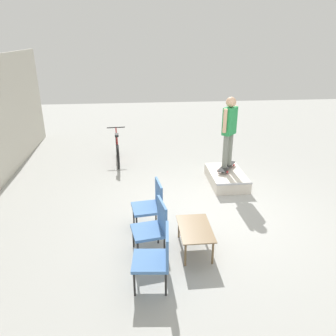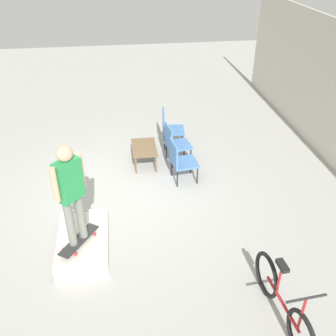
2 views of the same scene
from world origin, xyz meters
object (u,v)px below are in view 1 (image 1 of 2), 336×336
Objects in this scene: skateboard_on_ramp at (226,166)px; bicycle at (117,150)px; coffee_table at (195,231)px; patio_chair_right at (151,203)px; person_skater at (229,127)px; patio_chair_left at (157,256)px; skate_ramp_box at (226,178)px; patio_chair_center at (154,225)px.

bicycle is at bearing 94.53° from skateboard_on_ramp.
patio_chair_right reaches higher than coffee_table.
person_skater is at bearing -24.78° from coffee_table.
patio_chair_left is at bearing 138.57° from coffee_table.
person_skater is 1.92× the size of coffee_table.
bicycle is at bearing -165.88° from patio_chair_left.
coffee_table reaches higher than skateboard_on_ramp.
bicycle reaches higher than skateboard_on_ramp.
skate_ramp_box is 3.93m from patio_chair_left.
skateboard_on_ramp is 0.84× the size of patio_chair_center.
patio_chair_center reaches higher than skate_ramp_box.
patio_chair_right is (-2.01, 1.98, -0.88)m from person_skater.
skate_ramp_box is 1.26m from person_skater.
skate_ramp_box is 0.82× the size of bicycle.
patio_chair_right is (0.77, -0.00, 0.00)m from patio_chair_center.
patio_chair_left is at bearing -174.90° from skateboard_on_ramp.
patio_chair_right is (0.79, 0.69, 0.13)m from coffee_table.
skate_ramp_box is 2.69m from patio_chair_right.
skate_ramp_box is at bearing 125.74° from patio_chair_right.
person_skater is at bearing -10.61° from skate_ramp_box.
person_skater reaches higher than coffee_table.
coffee_table is 0.96× the size of patio_chair_right.
person_skater is at bearing -123.98° from bicycle.
person_skater reaches higher than patio_chair_center.
person_skater reaches higher than patio_chair_left.
skateboard_on_ramp is (0.18, -0.03, 0.23)m from skate_ramp_box.
skate_ramp_box is at bearing -25.67° from coffee_table.
person_skater is at bearing 127.95° from patio_chair_right.
patio_chair_center is at bearing -172.01° from person_skater.
bicycle is at bearing 57.37° from skate_ramp_box.
skate_ramp_box is 2.91m from coffee_table.
patio_chair_right is at bearing -171.94° from bicycle.
person_skater is (0.00, 0.00, 1.03)m from skateboard_on_ramp.
skate_ramp_box is at bearing -127.05° from bicycle.
patio_chair_right reaches higher than skate_ramp_box.
patio_chair_right reaches higher than skateboard_on_ramp.
patio_chair_left reaches higher than skate_ramp_box.
skate_ramp_box is at bearing 133.47° from patio_chair_center.
skateboard_on_ramp is 4.09m from patio_chair_left.
person_skater is at bearing 60.64° from skateboard_on_ramp.
person_skater is 3.35m from bicycle.
coffee_table is (-2.79, 1.29, 0.01)m from skateboard_on_ramp.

